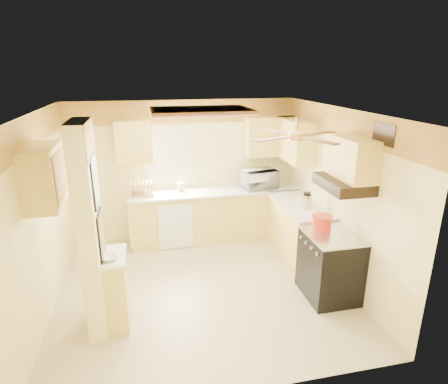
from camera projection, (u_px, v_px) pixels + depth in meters
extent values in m
plane|color=tan|center=(203.00, 288.00, 5.40)|extent=(4.00, 4.00, 0.00)
plane|color=white|center=(199.00, 112.00, 4.61)|extent=(4.00, 4.00, 0.00)
plane|color=#FFEB9B|center=(184.00, 171.00, 6.76)|extent=(4.00, 0.00, 4.00)
plane|color=#FFEB9B|center=(236.00, 282.00, 3.24)|extent=(4.00, 0.00, 4.00)
plane|color=#FFEB9B|center=(40.00, 219.00, 4.59)|extent=(0.00, 3.80, 3.80)
plane|color=#FFEB9B|center=(337.00, 196.00, 5.41)|extent=(0.00, 3.80, 3.80)
cube|color=#FBC34A|center=(183.00, 112.00, 6.42)|extent=(4.00, 0.02, 0.40)
cube|color=#FFEB9B|center=(90.00, 232.00, 4.22)|extent=(0.20, 0.70, 2.50)
cube|color=#FFDB61|center=(117.00, 291.00, 4.51)|extent=(0.25, 0.55, 0.90)
cube|color=silver|center=(113.00, 256.00, 4.37)|extent=(0.28, 0.58, 0.04)
cube|color=#FFDB61|center=(215.00, 215.00, 6.84)|extent=(3.00, 0.60, 0.90)
cube|color=#FFDB61|center=(298.00, 232.00, 6.16)|extent=(0.60, 1.40, 0.90)
cube|color=silver|center=(215.00, 191.00, 6.68)|extent=(3.04, 0.64, 0.04)
cube|color=silver|center=(299.00, 205.00, 6.01)|extent=(0.64, 1.44, 0.04)
cube|color=white|center=(176.00, 227.00, 6.40)|extent=(0.58, 0.02, 0.80)
cube|color=white|center=(170.00, 155.00, 6.61)|extent=(0.92, 0.02, 1.02)
cube|color=white|center=(170.00, 155.00, 6.61)|extent=(0.80, 0.02, 0.90)
cube|color=#FFDB61|center=(134.00, 141.00, 6.24)|extent=(0.60, 0.35, 0.70)
cube|color=#FFDB61|center=(270.00, 136.00, 6.73)|extent=(0.90, 0.35, 0.70)
cube|color=#FFDB61|center=(295.00, 140.00, 6.35)|extent=(0.35, 1.00, 0.70)
cube|color=#FFDB61|center=(43.00, 177.00, 4.21)|extent=(0.35, 0.75, 0.70)
cube|color=#FFDB61|center=(352.00, 158.00, 4.65)|extent=(0.35, 0.76, 0.52)
cube|color=black|center=(330.00, 266.00, 5.09)|extent=(0.65, 0.76, 0.90)
cube|color=silver|center=(333.00, 236.00, 4.94)|extent=(0.66, 0.77, 0.02)
cylinder|color=silver|center=(318.00, 254.00, 4.68)|extent=(0.03, 0.05, 0.05)
cylinder|color=silver|center=(312.00, 248.00, 4.83)|extent=(0.03, 0.05, 0.05)
cylinder|color=silver|center=(307.00, 243.00, 4.98)|extent=(0.03, 0.05, 0.05)
cylinder|color=silver|center=(301.00, 237.00, 5.14)|extent=(0.03, 0.05, 0.05)
cube|color=black|center=(343.00, 184.00, 4.73)|extent=(0.50, 0.76, 0.14)
cube|color=black|center=(95.00, 181.00, 4.05)|extent=(0.02, 0.42, 0.57)
cube|color=white|center=(95.00, 181.00, 4.05)|extent=(0.01, 0.37, 0.52)
cube|color=black|center=(101.00, 235.00, 4.26)|extent=(0.02, 0.42, 0.57)
cube|color=yellow|center=(102.00, 235.00, 4.26)|extent=(0.01, 0.37, 0.52)
cube|color=brown|center=(201.00, 111.00, 5.11)|extent=(1.35, 0.95, 0.06)
cube|color=white|center=(201.00, 112.00, 5.11)|extent=(1.15, 0.75, 0.02)
cylinder|color=gold|center=(297.00, 124.00, 4.19)|extent=(0.04, 0.04, 0.16)
cylinder|color=gold|center=(296.00, 136.00, 4.23)|extent=(0.18, 0.18, 0.08)
cube|color=brown|center=(316.00, 134.00, 4.40)|extent=(0.55, 0.28, 0.01)
cube|color=brown|center=(278.00, 132.00, 4.49)|extent=(0.28, 0.55, 0.01)
cube|color=brown|center=(274.00, 139.00, 4.07)|extent=(0.55, 0.28, 0.01)
cube|color=brown|center=(317.00, 140.00, 3.98)|extent=(0.28, 0.55, 0.01)
cube|color=black|center=(384.00, 134.00, 4.24)|extent=(0.02, 0.40, 0.25)
imported|color=white|center=(260.00, 179.00, 6.77)|extent=(0.66, 0.50, 0.33)
imported|color=white|center=(109.00, 258.00, 4.25)|extent=(0.23, 0.23, 0.05)
cylinder|color=red|center=(322.00, 223.00, 5.12)|extent=(0.26, 0.26, 0.17)
cylinder|color=red|center=(322.00, 216.00, 5.09)|extent=(0.28, 0.28, 0.02)
cylinder|color=silver|center=(307.00, 202.00, 5.77)|extent=(0.17, 0.17, 0.23)
cylinder|color=black|center=(307.00, 194.00, 5.73)|extent=(0.11, 0.11, 0.03)
cube|color=tan|center=(142.00, 194.00, 6.42)|extent=(0.39, 0.29, 0.04)
cube|color=tan|center=(132.00, 189.00, 6.36)|extent=(0.02, 0.27, 0.23)
cube|color=tan|center=(136.00, 189.00, 6.37)|extent=(0.02, 0.27, 0.23)
cube|color=tan|center=(140.00, 189.00, 6.38)|extent=(0.02, 0.27, 0.23)
cube|color=tan|center=(144.00, 189.00, 6.40)|extent=(0.02, 0.27, 0.23)
cube|color=tan|center=(148.00, 188.00, 6.41)|extent=(0.02, 0.27, 0.23)
cube|color=tan|center=(152.00, 188.00, 6.42)|extent=(0.02, 0.27, 0.23)
cylinder|color=white|center=(136.00, 189.00, 6.37)|extent=(0.02, 0.23, 0.23)
cylinder|color=white|center=(144.00, 189.00, 6.40)|extent=(0.02, 0.23, 0.23)
cylinder|color=white|center=(181.00, 187.00, 6.61)|extent=(0.12, 0.12, 0.16)
cylinder|color=tan|center=(182.00, 184.00, 6.60)|extent=(0.01, 0.01, 0.25)
cylinder|color=tan|center=(181.00, 184.00, 6.62)|extent=(0.01, 0.01, 0.25)
cylinder|color=tan|center=(180.00, 184.00, 6.59)|extent=(0.01, 0.01, 0.25)
cylinder|color=tan|center=(181.00, 185.00, 6.58)|extent=(0.01, 0.01, 0.25)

